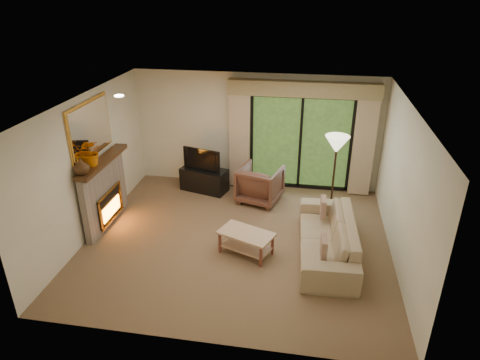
% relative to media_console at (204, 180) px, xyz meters
% --- Properties ---
extents(floor, '(5.50, 5.50, 0.00)m').
position_rel_media_console_xyz_m(floor, '(1.10, -1.95, -0.26)').
color(floor, brown).
rests_on(floor, ground).
extents(ceiling, '(5.50, 5.50, 0.00)m').
position_rel_media_console_xyz_m(ceiling, '(1.10, -1.95, 2.34)').
color(ceiling, silver).
rests_on(ceiling, ground).
extents(wall_back, '(5.00, 0.00, 5.00)m').
position_rel_media_console_xyz_m(wall_back, '(1.10, 0.55, 1.04)').
color(wall_back, beige).
rests_on(wall_back, ground).
extents(wall_front, '(5.00, 0.00, 5.00)m').
position_rel_media_console_xyz_m(wall_front, '(1.10, -4.45, 1.04)').
color(wall_front, beige).
rests_on(wall_front, ground).
extents(wall_left, '(0.00, 5.00, 5.00)m').
position_rel_media_console_xyz_m(wall_left, '(-1.65, -1.95, 1.04)').
color(wall_left, beige).
rests_on(wall_left, ground).
extents(wall_right, '(0.00, 5.00, 5.00)m').
position_rel_media_console_xyz_m(wall_right, '(3.85, -1.95, 1.04)').
color(wall_right, beige).
rests_on(wall_right, ground).
extents(fireplace, '(0.24, 1.70, 1.37)m').
position_rel_media_console_xyz_m(fireplace, '(-1.53, -1.75, 0.42)').
color(fireplace, gray).
rests_on(fireplace, floor).
extents(mirror, '(0.07, 1.45, 1.02)m').
position_rel_media_console_xyz_m(mirror, '(-1.61, -1.75, 1.69)').
color(mirror, gold).
rests_on(mirror, wall_left).
extents(sliding_door, '(2.26, 0.10, 2.16)m').
position_rel_media_console_xyz_m(sliding_door, '(2.10, 0.50, 0.84)').
color(sliding_door, black).
rests_on(sliding_door, floor).
extents(curtain_left, '(0.45, 0.18, 2.35)m').
position_rel_media_console_xyz_m(curtain_left, '(0.75, 0.39, 0.94)').
color(curtain_left, tan).
rests_on(curtain_left, floor).
extents(curtain_right, '(0.45, 0.18, 2.35)m').
position_rel_media_console_xyz_m(curtain_right, '(3.45, 0.39, 0.94)').
color(curtain_right, tan).
rests_on(curtain_right, floor).
extents(cornice, '(3.20, 0.24, 0.32)m').
position_rel_media_console_xyz_m(cornice, '(2.10, 0.41, 2.06)').
color(cornice, '#998558').
rests_on(cornice, wall_back).
extents(media_console, '(1.13, 0.73, 0.52)m').
position_rel_media_console_xyz_m(media_console, '(0.00, 0.00, 0.00)').
color(media_console, black).
rests_on(media_console, floor).
extents(tv, '(0.89, 0.35, 0.52)m').
position_rel_media_console_xyz_m(tv, '(0.00, 0.00, 0.52)').
color(tv, black).
rests_on(tv, media_console).
extents(armchair, '(1.04, 1.06, 0.79)m').
position_rel_media_console_xyz_m(armchair, '(1.31, -0.30, 0.14)').
color(armchair, brown).
rests_on(armchair, floor).
extents(sofa, '(1.01, 2.39, 0.69)m').
position_rel_media_console_xyz_m(sofa, '(2.71, -2.09, 0.08)').
color(sofa, tan).
rests_on(sofa, floor).
extents(pillow_near, '(0.10, 0.34, 0.34)m').
position_rel_media_console_xyz_m(pillow_near, '(2.63, -2.77, 0.30)').
color(pillow_near, '#543123').
rests_on(pillow_near, sofa).
extents(pillow_far, '(0.10, 0.35, 0.34)m').
position_rel_media_console_xyz_m(pillow_far, '(2.63, -1.41, 0.30)').
color(pillow_far, '#543123').
rests_on(pillow_far, sofa).
extents(coffee_table, '(1.06, 0.82, 0.42)m').
position_rel_media_console_xyz_m(coffee_table, '(1.32, -2.32, -0.05)').
color(coffee_table, tan).
rests_on(coffee_table, floor).
extents(floor_lamp, '(0.51, 0.51, 1.73)m').
position_rel_media_console_xyz_m(floor_lamp, '(2.81, -0.77, 0.61)').
color(floor_lamp, beige).
rests_on(floor_lamp, floor).
extents(vase, '(0.31, 0.31, 0.29)m').
position_rel_media_console_xyz_m(vase, '(-1.51, -2.42, 1.25)').
color(vase, '#3D2612').
rests_on(vase, fireplace).
extents(branches, '(0.51, 0.46, 0.51)m').
position_rel_media_console_xyz_m(branches, '(-1.51, -2.04, 1.36)').
color(branches, '#CA6005').
rests_on(branches, fireplace).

